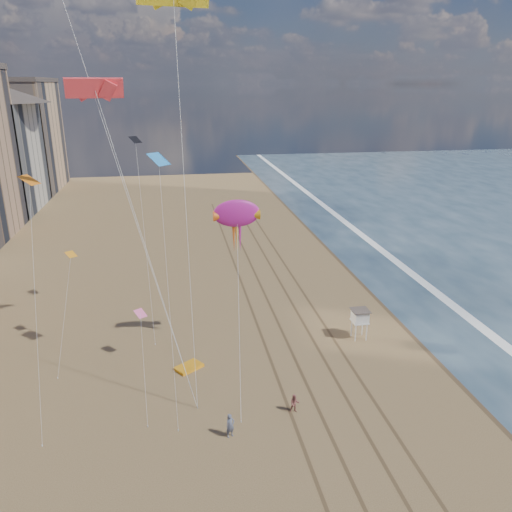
{
  "coord_description": "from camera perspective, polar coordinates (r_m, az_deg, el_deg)",
  "views": [
    {
      "loc": [
        -9.72,
        -19.7,
        25.5
      ],
      "look_at": [
        -1.99,
        26.0,
        9.5
      ],
      "focal_mm": 35.0,
      "sensor_mm": 36.0,
      "label": 1
    }
  ],
  "objects": [
    {
      "name": "kite_flyer_a",
      "position": [
        39.99,
        -2.97,
        -18.79
      ],
      "size": [
        0.85,
        0.74,
        1.97
      ],
      "primitive_type": "imported",
      "rotation": [
        0.0,
        0.0,
        0.45
      ],
      "color": "slate",
      "rests_on": "ground"
    },
    {
      "name": "foam",
      "position": [
        72.78,
        18.02,
        -2.44
      ],
      "size": [
        260.0,
        260.0,
        0.0
      ],
      "primitive_type": "plane",
      "color": "white",
      "rests_on": "ground"
    },
    {
      "name": "small_kites",
      "position": [
        46.29,
        -16.41,
        6.46
      ],
      "size": [
        12.63,
        14.12,
        15.83
      ],
      "color": "pink",
      "rests_on": "ground"
    },
    {
      "name": "wet_sand",
      "position": [
        70.98,
        15.01,
        -2.69
      ],
      "size": [
        260.0,
        260.0,
        0.0
      ],
      "primitive_type": "plane",
      "color": "#42301E",
      "rests_on": "ground"
    },
    {
      "name": "lifeguard_stand",
      "position": [
        53.58,
        11.79,
        -6.79
      ],
      "size": [
        1.81,
        1.81,
        3.26
      ],
      "color": "silver",
      "rests_on": "ground"
    },
    {
      "name": "tracks",
      "position": [
        57.19,
        3.85,
        -7.47
      ],
      "size": [
        7.68,
        120.0,
        0.01
      ],
      "color": "brown",
      "rests_on": "ground"
    },
    {
      "name": "grounded_kite",
      "position": [
        48.79,
        -7.68,
        -12.46
      ],
      "size": [
        2.94,
        2.73,
        0.28
      ],
      "primitive_type": "cube",
      "rotation": [
        0.0,
        0.0,
        0.62
      ],
      "color": "orange",
      "rests_on": "ground"
    },
    {
      "name": "kite_flyer_b",
      "position": [
        42.58,
        4.43,
        -16.46
      ],
      "size": [
        0.85,
        0.69,
        1.62
      ],
      "primitive_type": "imported",
      "rotation": [
        0.0,
        0.0,
        -0.1
      ],
      "color": "#914E49",
      "rests_on": "ground"
    },
    {
      "name": "show_kite",
      "position": [
        46.56,
        -2.23,
        4.84
      ],
      "size": [
        4.44,
        6.42,
        17.74
      ],
      "color": "#B11B88",
      "rests_on": "ground"
    }
  ]
}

